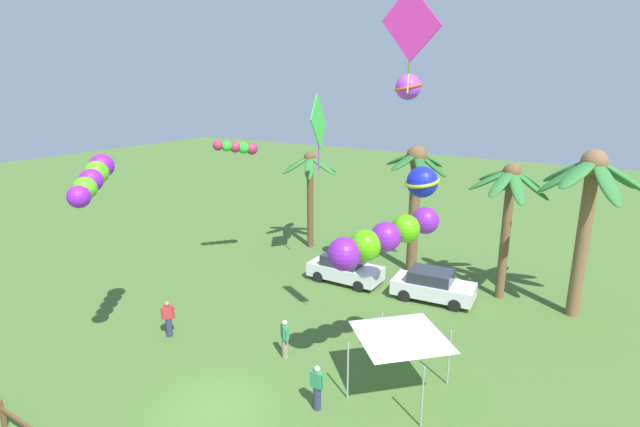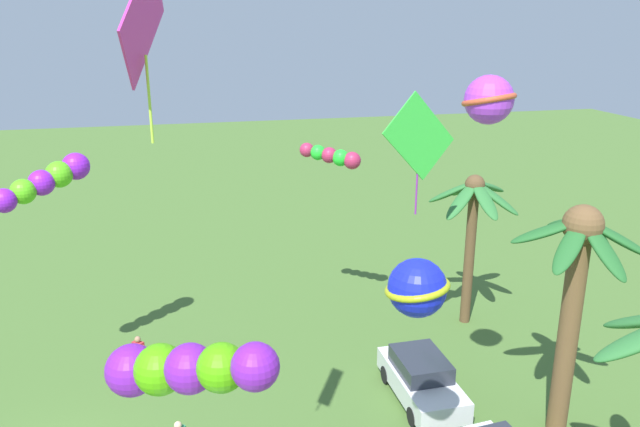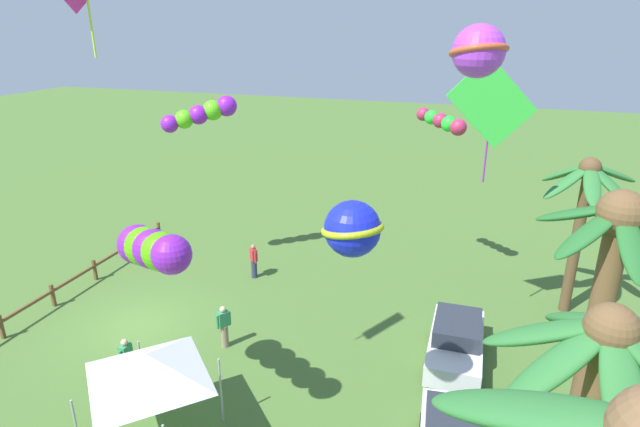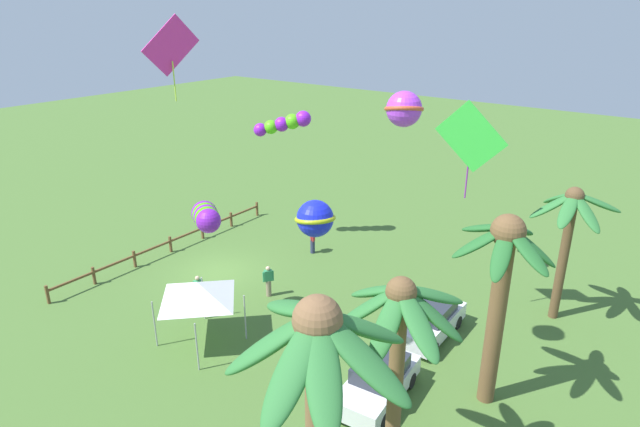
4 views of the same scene
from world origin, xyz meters
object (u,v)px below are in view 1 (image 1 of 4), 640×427
(palm_tree_3, at_px, (416,183))
(parked_car_0, at_px, (345,268))
(kite_ball_1, at_px, (422,182))
(kite_ball_5, at_px, (408,87))
(parked_car_1, at_px, (433,285))
(spectator_0, at_px, (168,318))
(palm_tree_2, at_px, (310,175))
(spectator_2, at_px, (317,387))
(festival_tent, at_px, (401,326))
(kite_tube_2, at_px, (380,239))
(spectator_1, at_px, (285,339))
(kite_diamond_4, at_px, (319,123))
(palm_tree_1, at_px, (508,196))
(palm_tree_0, at_px, (590,193))
(kite_diamond_3, at_px, (410,25))
(kite_tube_0, at_px, (237,147))
(kite_tube_6, at_px, (93,178))

(palm_tree_3, xyz_separation_m, parked_car_0, (-2.42, -3.44, -4.30))
(kite_ball_1, xyz_separation_m, kite_ball_5, (-1.72, 2.27, 3.76))
(parked_car_1, distance_m, spectator_0, 12.38)
(palm_tree_2, relative_size, spectator_2, 3.91)
(palm_tree_3, relative_size, spectator_0, 4.48)
(palm_tree_3, relative_size, festival_tent, 2.49)
(parked_car_0, relative_size, spectator_2, 2.47)
(spectator_2, bearing_deg, kite_tube_2, 65.05)
(spectator_2, bearing_deg, spectator_1, 144.41)
(festival_tent, bearing_deg, kite_diamond_4, 136.80)
(palm_tree_1, height_order, spectator_2, palm_tree_1)
(parked_car_1, distance_m, kite_ball_1, 6.25)
(kite_ball_5, bearing_deg, kite_ball_1, -52.72)
(palm_tree_2, xyz_separation_m, kite_ball_5, (7.90, -3.96, 5.43))
(kite_ball_1, height_order, kite_ball_5, kite_ball_5)
(palm_tree_0, xyz_separation_m, palm_tree_2, (-15.48, 1.61, -1.01))
(parked_car_1, distance_m, kite_diamond_3, 13.75)
(festival_tent, distance_m, kite_tube_0, 14.16)
(parked_car_0, distance_m, spectator_1, 7.91)
(spectator_1, bearing_deg, festival_tent, 4.78)
(kite_tube_6, bearing_deg, kite_diamond_3, 20.15)
(parked_car_0, xyz_separation_m, spectator_0, (-3.39, -8.99, 0.06))
(palm_tree_2, height_order, spectator_0, palm_tree_2)
(palm_tree_1, bearing_deg, palm_tree_3, 168.77)
(kite_ball_1, distance_m, kite_tube_6, 12.52)
(parked_car_0, bearing_deg, kite_ball_1, -25.81)
(kite_tube_0, height_order, kite_ball_1, kite_tube_0)
(palm_tree_1, distance_m, spectator_0, 16.33)
(spectator_2, relative_size, kite_tube_6, 0.58)
(spectator_1, height_order, kite_tube_2, kite_tube_2)
(kite_ball_1, bearing_deg, kite_ball_5, 127.28)
(parked_car_0, height_order, kite_diamond_3, kite_diamond_3)
(kite_diamond_3, distance_m, kite_tube_6, 11.74)
(festival_tent, relative_size, kite_tube_6, 1.05)
(spectator_1, relative_size, spectator_2, 1.00)
(palm_tree_2, bearing_deg, kite_tube_2, -47.97)
(spectator_2, bearing_deg, kite_ball_5, 97.33)
(kite_ball_1, bearing_deg, palm_tree_3, 113.16)
(kite_tube_0, relative_size, kite_diamond_4, 0.53)
(kite_ball_1, bearing_deg, kite_diamond_3, -75.96)
(parked_car_0, distance_m, spectator_0, 9.61)
(palm_tree_3, distance_m, kite_ball_1, 6.46)
(palm_tree_0, height_order, parked_car_1, palm_tree_0)
(spectator_0, height_order, kite_tube_0, kite_tube_0)
(palm_tree_1, bearing_deg, kite_diamond_3, -96.93)
(festival_tent, height_order, kite_ball_5, kite_ball_5)
(parked_car_1, distance_m, kite_tube_6, 15.79)
(spectator_2, height_order, kite_ball_1, kite_ball_1)
(parked_car_1, xyz_separation_m, kite_diamond_3, (1.46, -7.93, 11.13))
(palm_tree_3, distance_m, festival_tent, 11.73)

